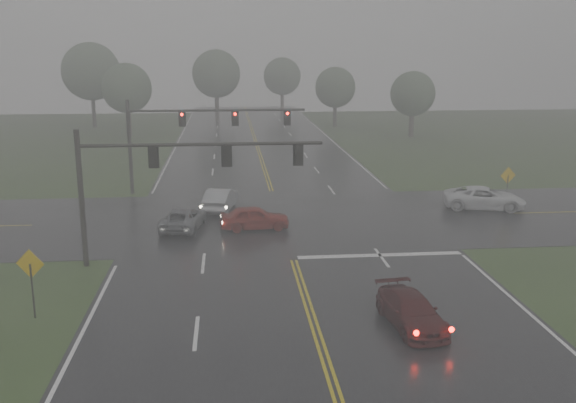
{
  "coord_description": "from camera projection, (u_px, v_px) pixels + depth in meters",
  "views": [
    {
      "loc": [
        -3.17,
        -16.4,
        10.43
      ],
      "look_at": [
        -0.1,
        16.0,
        2.59
      ],
      "focal_mm": 40.0,
      "sensor_mm": 36.0,
      "label": 1
    }
  ],
  "objects": [
    {
      "name": "tree_n_far",
      "position": [
        282.0,
        76.0,
        103.79
      ],
      "size": [
        6.06,
        6.06,
        8.9
      ],
      "color": "#342B22",
      "rests_on": "ground"
    },
    {
      "name": "pickup_white",
      "position": [
        484.0,
        209.0,
        42.46
      ],
      "size": [
        5.69,
        3.58,
        1.46
      ],
      "primitive_type": "imported",
      "rotation": [
        0.0,
        0.0,
        1.34
      ],
      "color": "silver",
      "rests_on": "ground"
    },
    {
      "name": "signal_gantry_far",
      "position": [
        185.0,
        127.0,
        46.19
      ],
      "size": [
        12.81,
        0.35,
        6.81
      ],
      "color": "black",
      "rests_on": "ground"
    },
    {
      "name": "cross_street",
      "position": [
        280.0,
        219.0,
        39.89
      ],
      "size": [
        120.0,
        14.0,
        0.02
      ],
      "primitive_type": "cube",
      "color": "black",
      "rests_on": "ground"
    },
    {
      "name": "signal_gantry_near",
      "position": [
        156.0,
        170.0,
        30.68
      ],
      "size": [
        11.74,
        0.29,
        6.71
      ],
      "color": "black",
      "rests_on": "ground"
    },
    {
      "name": "sedan_maroon",
      "position": [
        410.0,
        326.0,
        24.59
      ],
      "size": [
        2.22,
        4.42,
        1.23
      ],
      "primitive_type": "imported",
      "rotation": [
        0.0,
        0.0,
        0.12
      ],
      "color": "#3B0A0B",
      "rests_on": "ground"
    },
    {
      "name": "main_road",
      "position": [
        283.0,
        228.0,
        37.96
      ],
      "size": [
        18.0,
        160.0,
        0.02
      ],
      "primitive_type": "cube",
      "color": "black",
      "rests_on": "ground"
    },
    {
      "name": "stop_bar",
      "position": [
        380.0,
        256.0,
        32.95
      ],
      "size": [
        8.5,
        0.5,
        0.01
      ],
      "primitive_type": "cube",
      "color": "silver",
      "rests_on": "ground"
    },
    {
      "name": "tree_nw_a",
      "position": [
        127.0,
        88.0,
        76.01
      ],
      "size": [
        5.91,
        5.91,
        8.68
      ],
      "color": "#342B22",
      "rests_on": "ground"
    },
    {
      "name": "tree_nw_b",
      "position": [
        91.0,
        72.0,
        84.17
      ],
      "size": [
        7.58,
        7.58,
        11.13
      ],
      "color": "#342B22",
      "rests_on": "ground"
    },
    {
      "name": "sedan_red",
      "position": [
        255.0,
        229.0,
        37.73
      ],
      "size": [
        4.15,
        1.87,
        1.38
      ],
      "primitive_type": "imported",
      "rotation": [
        0.0,
        0.0,
        1.63
      ],
      "color": "maroon",
      "rests_on": "ground"
    },
    {
      "name": "tree_e_near",
      "position": [
        413.0,
        94.0,
        75.53
      ],
      "size": [
        5.28,
        5.28,
        7.76
      ],
      "color": "#342B22",
      "rests_on": "ground"
    },
    {
      "name": "sign_diamond_east",
      "position": [
        508.0,
        180.0,
        42.49
      ],
      "size": [
        1.13,
        0.26,
        2.74
      ],
      "rotation": [
        0.0,
        0.0,
        0.19
      ],
      "color": "black",
      "rests_on": "ground"
    },
    {
      "name": "sign_diamond_west",
      "position": [
        31.0,
        272.0,
        24.97
      ],
      "size": [
        1.15,
        0.34,
        2.83
      ],
      "rotation": [
        0.0,
        0.0,
        -0.26
      ],
      "color": "black",
      "rests_on": "ground"
    },
    {
      "name": "tree_ne_a",
      "position": [
        335.0,
        87.0,
        85.34
      ],
      "size": [
        5.41,
        5.41,
        7.95
      ],
      "color": "#342B22",
      "rests_on": "ground"
    },
    {
      "name": "sedan_silver",
      "position": [
        221.0,
        210.0,
        42.15
      ],
      "size": [
        2.39,
        4.65,
        1.46
      ],
      "primitive_type": "imported",
      "rotation": [
        0.0,
        0.0,
        2.94
      ],
      "color": "#95979B",
      "rests_on": "ground"
    },
    {
      "name": "tree_n_mid",
      "position": [
        216.0,
        74.0,
        92.6
      ],
      "size": [
        6.93,
        6.93,
        10.18
      ],
      "color": "#342B22",
      "rests_on": "ground"
    },
    {
      "name": "car_grey",
      "position": [
        184.0,
        229.0,
        37.77
      ],
      "size": [
        2.8,
        4.77,
        1.25
      ],
      "primitive_type": "imported",
      "rotation": [
        0.0,
        0.0,
        2.97
      ],
      "color": "#5A5D62",
      "rests_on": "ground"
    }
  ]
}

